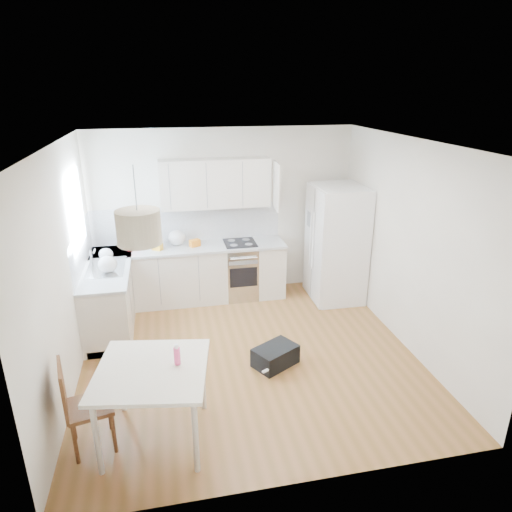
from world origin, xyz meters
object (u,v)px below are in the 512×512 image
(refrigerator, at_px, (337,243))
(dining_table, at_px, (152,377))
(dining_chair, at_px, (90,405))
(gym_bag, at_px, (275,356))

(refrigerator, xyz_separation_m, dining_table, (-2.90, -2.74, -0.21))
(dining_chair, xyz_separation_m, gym_bag, (2.05, 0.98, -0.36))
(dining_chair, distance_m, gym_bag, 2.30)
(refrigerator, distance_m, dining_chair, 4.45)
(gym_bag, bearing_deg, dining_table, -175.70)
(dining_chair, bearing_deg, gym_bag, 12.95)
(dining_chair, bearing_deg, dining_table, -14.46)
(refrigerator, relative_size, dining_table, 1.57)
(dining_table, xyz_separation_m, gym_bag, (1.45, 1.00, -0.59))
(refrigerator, relative_size, dining_chair, 1.94)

